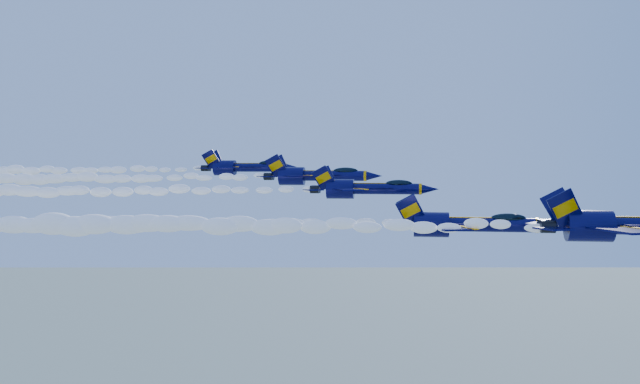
# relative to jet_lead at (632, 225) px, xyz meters

# --- Properties ---
(jet_lead) EXTENTS (19.60, 16.08, 7.28)m
(jet_lead) POSITION_rel_jet_lead_xyz_m (0.00, 0.00, 0.00)
(jet_lead) COLOR #080739
(smoke_trail_jet_lead) EXTENTS (52.96, 2.50, 2.25)m
(smoke_trail_jet_lead) POSITION_rel_jet_lead_xyz_m (-34.85, 0.00, -0.49)
(smoke_trail_jet_lead) COLOR white
(jet_second) EXTENTS (17.72, 14.54, 6.59)m
(jet_second) POSITION_rel_jet_lead_xyz_m (-15.12, 5.91, -0.59)
(jet_second) COLOR #080739
(smoke_trail_jet_second) EXTENTS (52.96, 2.26, 2.03)m
(smoke_trail_jet_second) POSITION_rel_jet_lead_xyz_m (-49.17, 5.91, -1.06)
(smoke_trail_jet_second) COLOR white
(jet_third) EXTENTS (15.32, 12.57, 5.69)m
(jet_third) POSITION_rel_jet_lead_xyz_m (-26.30, 11.98, 3.03)
(jet_third) COLOR #080739
(smoke_trail_jet_third) EXTENTS (52.96, 1.95, 1.76)m
(smoke_trail_jet_third) POSITION_rel_jet_lead_xyz_m (-59.32, 11.98, 2.59)
(smoke_trail_jet_third) COLOR white
(jet_fourth) EXTENTS (16.77, 13.76, 6.23)m
(jet_fourth) POSITION_rel_jet_lead_xyz_m (-34.46, 24.31, 4.47)
(jet_fourth) COLOR #080739
(smoke_trail_jet_fourth) EXTENTS (52.96, 2.14, 1.92)m
(smoke_trail_jet_fourth) POSITION_rel_jet_lead_xyz_m (-68.11, 24.31, 4.01)
(smoke_trail_jet_fourth) COLOR white
(jet_fifth) EXTENTS (15.66, 12.85, 5.82)m
(jet_fifth) POSITION_rel_jet_lead_xyz_m (-47.18, 32.57, 5.67)
(jet_fifth) COLOR #080739
(smoke_trail_jet_fifth) EXTENTS (52.96, 2.00, 1.80)m
(smoke_trail_jet_fifth) POSITION_rel_jet_lead_xyz_m (-80.35, 32.57, 5.22)
(smoke_trail_jet_fifth) COLOR white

